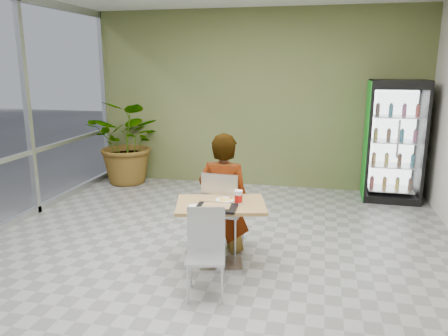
{
  "coord_description": "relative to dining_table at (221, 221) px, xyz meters",
  "views": [
    {
      "loc": [
        1.23,
        -4.44,
        2.24
      ],
      "look_at": [
        0.08,
        0.6,
        1.0
      ],
      "focal_mm": 35.0,
      "sensor_mm": 36.0,
      "label": 1
    }
  ],
  "objects": [
    {
      "name": "soda_cup",
      "position": [
        0.2,
        -0.01,
        0.29
      ],
      "size": [
        0.09,
        0.09,
        0.16
      ],
      "color": "white",
      "rests_on": "dining_table"
    },
    {
      "name": "dining_table",
      "position": [
        0.0,
        0.0,
        0.0
      ],
      "size": [
        1.1,
        0.89,
        0.75
      ],
      "rotation": [
        0.0,
        0.0,
        0.25
      ],
      "color": "tan",
      "rests_on": "ground"
    },
    {
      "name": "room_envelope",
      "position": [
        -0.18,
        0.0,
        1.06
      ],
      "size": [
        6.0,
        7.0,
        3.2
      ],
      "primitive_type": null,
      "color": "beige",
      "rests_on": "ground"
    },
    {
      "name": "ground",
      "position": [
        -0.18,
        0.0,
        -0.54
      ],
      "size": [
        7.0,
        7.0,
        0.0
      ],
      "primitive_type": "plane",
      "color": "gray",
      "rests_on": "ground"
    },
    {
      "name": "pizza_plate",
      "position": [
        0.02,
        0.1,
        0.23
      ],
      "size": [
        0.29,
        0.29,
        0.03
      ],
      "color": "white",
      "rests_on": "dining_table"
    },
    {
      "name": "beverage_fridge",
      "position": [
        2.21,
        3.1,
        0.46
      ],
      "size": [
        0.91,
        0.7,
        1.99
      ],
      "rotation": [
        0.0,
        0.0,
        -0.01
      ],
      "color": "black",
      "rests_on": "ground"
    },
    {
      "name": "napkin_stack",
      "position": [
        -0.21,
        -0.23,
        0.23
      ],
      "size": [
        0.21,
        0.21,
        0.02
      ],
      "primitive_type": "cube",
      "rotation": [
        0.0,
        0.0,
        0.37
      ],
      "color": "white",
      "rests_on": "dining_table"
    },
    {
      "name": "chair_near",
      "position": [
        -0.02,
        -0.57,
        -0.03
      ],
      "size": [
        0.45,
        0.46,
        0.86
      ],
      "rotation": [
        0.0,
        0.0,
        0.21
      ],
      "color": "#BABDC0",
      "rests_on": "ground"
    },
    {
      "name": "seated_woman",
      "position": [
        -0.07,
        0.47,
        0.04
      ],
      "size": [
        0.68,
        0.46,
        1.76
      ],
      "primitive_type": "imported",
      "rotation": [
        0.0,
        0.0,
        3.07
      ],
      "color": "black",
      "rests_on": "ground"
    },
    {
      "name": "cafeteria_tray",
      "position": [
        -0.0,
        -0.2,
        0.23
      ],
      "size": [
        0.45,
        0.34,
        0.02
      ],
      "primitive_type": "cube",
      "rotation": [
        0.0,
        0.0,
        0.06
      ],
      "color": "black",
      "rests_on": "dining_table"
    },
    {
      "name": "potted_plant",
      "position": [
        -2.51,
        3.1,
        0.26
      ],
      "size": [
        1.6,
        1.43,
        1.58
      ],
      "primitive_type": "imported",
      "rotation": [
        0.0,
        0.0,
        -0.15
      ],
      "color": "#255A24",
      "rests_on": "ground"
    },
    {
      "name": "chair_far",
      "position": [
        -0.08,
        0.42,
        0.05
      ],
      "size": [
        0.47,
        0.48,
        1.0
      ],
      "rotation": [
        0.0,
        0.0,
        3.07
      ],
      "color": "#BABDC0",
      "rests_on": "ground"
    }
  ]
}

